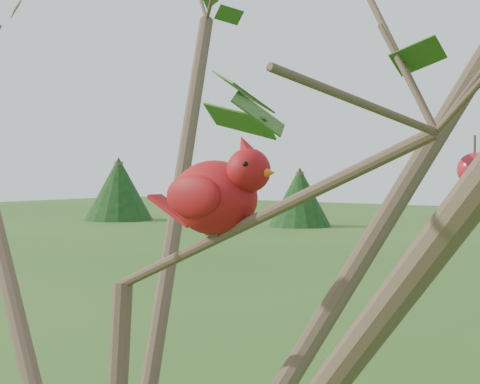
{
  "coord_description": "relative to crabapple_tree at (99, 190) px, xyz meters",
  "views": [
    {
      "loc": [
        0.9,
        -0.82,
        2.16
      ],
      "look_at": [
        0.22,
        0.08,
        2.12
      ],
      "focal_mm": 55.0,
      "sensor_mm": 36.0,
      "label": 1
    }
  ],
  "objects": [
    {
      "name": "crabapple_tree",
      "position": [
        0.0,
        0.0,
        0.0
      ],
      "size": [
        2.35,
        2.05,
        2.95
      ],
      "color": "#473326",
      "rests_on": "ground"
    },
    {
      "name": "cardinal",
      "position": [
        0.16,
        0.11,
        -0.01
      ],
      "size": [
        0.24,
        0.12,
        0.17
      ],
      "rotation": [
        0.0,
        0.0,
        0.02
      ],
      "color": "#A10D17",
      "rests_on": "ground"
    }
  ]
}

